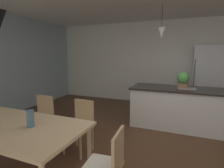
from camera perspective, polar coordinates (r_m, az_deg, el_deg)
The scene contains 11 objects.
ground_plane at distance 3.37m, azimuth 13.28°, elevation -20.39°, with size 10.00×8.40×0.04m, color #4C301E.
wall_back_kitchen at distance 6.19m, azimuth 18.62°, elevation 6.15°, with size 10.00×0.12×2.70m, color white.
dining_table at distance 2.76m, azimuth -28.19°, elevation -12.43°, with size 1.88×1.03×0.73m.
chair_kitchen_end at distance 2.11m, azimuth -1.83°, elevation -24.24°, with size 0.43×0.43×0.87m.
chair_far_left at distance 3.68m, azimuth -21.45°, elevation -9.80°, with size 0.41×0.41×0.87m.
chair_far_right at distance 3.18m, azimuth -10.05°, elevation -12.33°, with size 0.43×0.43×0.87m.
kitchen_island at distance 4.38m, azimuth 19.32°, elevation -6.82°, with size 1.97×0.84×0.91m.
refrigerator at distance 5.84m, azimuth 27.46°, elevation 1.38°, with size 0.76×0.67×1.88m.
pendant_over_island_main at distance 4.28m, azimuth 15.24°, elevation 15.18°, with size 0.16×0.16×0.72m.
potted_plant_on_island at distance 4.25m, azimuth 21.38°, elevation 1.07°, with size 0.25×0.25×0.35m.
vase_on_dining_table at distance 2.54m, azimuth -24.22°, elevation -9.87°, with size 0.09×0.09×0.22m.
Camera 1 is at (0.41, -2.91, 1.64)m, focal length 29.18 mm.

